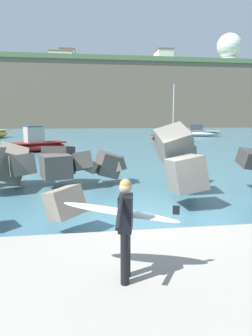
% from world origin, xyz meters
% --- Properties ---
extents(ground_plane, '(400.00, 400.00, 0.00)m').
position_xyz_m(ground_plane, '(0.00, 0.00, 0.00)').
color(ground_plane, '#42707F').
extents(walkway_path, '(48.00, 4.40, 0.24)m').
position_xyz_m(walkway_path, '(0.00, -4.00, 0.12)').
color(walkway_path, '#9E998E').
rests_on(walkway_path, ground).
extents(breakwater_jetty, '(32.02, 7.90, 2.84)m').
position_xyz_m(breakwater_jetty, '(-0.05, 2.32, 1.19)').
color(breakwater_jetty, gray).
rests_on(breakwater_jetty, ground).
extents(surfer_with_board, '(2.12, 1.37, 1.78)m').
position_xyz_m(surfer_with_board, '(-1.26, -3.89, 1.28)').
color(surfer_with_board, black).
rests_on(surfer_with_board, walkway_path).
extents(boat_near_centre, '(5.26, 4.10, 2.24)m').
position_xyz_m(boat_near_centre, '(-6.08, 17.96, 0.68)').
color(boat_near_centre, maroon).
rests_on(boat_near_centre, ground).
extents(boat_near_right, '(6.63, 4.12, 1.90)m').
position_xyz_m(boat_near_right, '(15.83, 35.73, 0.62)').
color(boat_near_right, beige).
rests_on(boat_near_right, ground).
extents(boat_mid_centre, '(4.77, 3.55, 6.67)m').
position_xyz_m(boat_mid_centre, '(7.95, 24.97, 0.53)').
color(boat_mid_centre, maroon).
rests_on(boat_mid_centre, ground).
extents(mooring_buoy_inner, '(0.44, 0.44, 0.44)m').
position_xyz_m(mooring_buoy_inner, '(12.02, 33.67, 0.22)').
color(mooring_buoy_inner, '#E54C1E').
rests_on(mooring_buoy_inner, ground).
extents(mooring_buoy_outer, '(0.44, 0.44, 0.44)m').
position_xyz_m(mooring_buoy_outer, '(-6.75, 19.32, 0.22)').
color(mooring_buoy_outer, '#E54C1E').
rests_on(mooring_buoy_outer, ground).
extents(headland_bluff, '(110.09, 35.22, 18.79)m').
position_xyz_m(headland_bluff, '(12.77, 87.99, 9.42)').
color(headland_bluff, '#756651').
rests_on(headland_bluff, ground).
extents(radar_dome, '(7.72, 7.72, 10.65)m').
position_xyz_m(radar_dome, '(44.59, 85.56, 24.50)').
color(radar_dome, silver).
rests_on(radar_dome, headland_bluff).
extents(station_building_west, '(5.02, 7.34, 5.48)m').
position_xyz_m(station_building_west, '(-7.09, 92.71, 21.54)').
color(station_building_west, beige).
rests_on(station_building_west, headland_bluff).
extents(station_building_central, '(7.41, 4.50, 4.21)m').
position_xyz_m(station_building_central, '(-8.85, 88.62, 20.91)').
color(station_building_central, silver).
rests_on(station_building_central, headland_bluff).
extents(station_building_east, '(4.84, 6.96, 4.70)m').
position_xyz_m(station_building_east, '(22.74, 84.91, 21.15)').
color(station_building_east, silver).
rests_on(station_building_east, headland_bluff).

